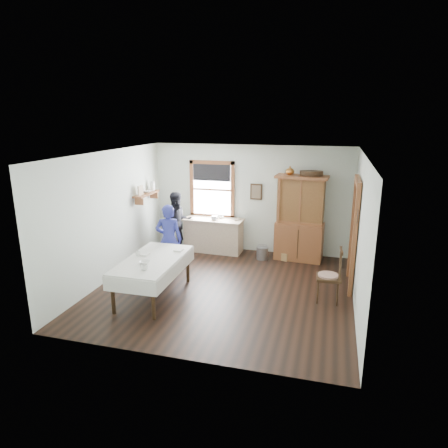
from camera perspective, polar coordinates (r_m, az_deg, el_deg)
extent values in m
cube|color=black|center=(8.18, 0.03, -9.16)|extent=(5.00, 5.00, 0.01)
cube|color=beige|center=(7.48, 0.04, 9.96)|extent=(5.00, 5.00, 0.01)
cube|color=silver|center=(10.09, 3.80, 3.57)|extent=(5.00, 0.01, 2.70)
cube|color=silver|center=(5.47, -6.95, -6.70)|extent=(5.00, 0.01, 2.70)
cube|color=silver|center=(8.70, -16.06, 1.11)|extent=(0.01, 5.00, 2.70)
cube|color=silver|center=(7.48, 18.84, -1.37)|extent=(0.01, 5.00, 2.70)
cube|color=white|center=(10.28, -1.69, 4.95)|extent=(1.00, 0.02, 1.30)
cube|color=brown|center=(10.15, -1.76, 8.79)|extent=(1.18, 0.06, 0.09)
cube|color=brown|center=(10.40, -1.70, 1.16)|extent=(1.18, 0.06, 0.09)
cube|color=brown|center=(10.42, -4.60, 5.06)|extent=(0.09, 0.06, 1.48)
cube|color=brown|center=(10.11, 1.24, 4.79)|extent=(0.09, 0.06, 1.48)
cube|color=black|center=(10.17, -1.78, 7.35)|extent=(0.98, 0.03, 0.42)
cube|color=#4C3E36|center=(8.38, 18.17, -1.71)|extent=(0.03, 0.90, 2.10)
cube|color=brown|center=(7.89, 18.09, -2.74)|extent=(0.08, 0.12, 2.10)
cube|color=brown|center=(8.87, 17.85, -0.77)|extent=(0.08, 0.12, 2.10)
cube|color=brown|center=(8.14, 18.60, 5.80)|extent=(0.08, 1.14, 0.12)
cube|color=brown|center=(9.88, -11.02, 4.26)|extent=(0.24, 1.00, 0.04)
cube|color=brown|center=(9.55, -12.05, 3.22)|extent=(0.22, 0.03, 0.18)
cube|color=brown|center=(10.25, -10.01, 4.13)|extent=(0.22, 0.03, 0.18)
cube|color=#C8B08B|center=(9.59, -11.85, 4.68)|extent=(0.03, 0.22, 0.24)
cylinder|color=white|center=(10.16, -10.19, 5.35)|extent=(0.12, 0.12, 0.22)
cube|color=#342212|center=(9.98, 4.62, 4.60)|extent=(0.30, 0.04, 0.40)
torus|color=black|center=(7.68, 18.59, 1.92)|extent=(0.01, 0.27, 0.27)
cube|color=#C8B08B|center=(10.20, -1.50, -1.61)|extent=(1.51, 0.62, 0.86)
cube|color=brown|center=(9.64, 10.80, 0.79)|extent=(1.24, 0.66, 2.05)
cube|color=silver|center=(7.82, -10.04, -7.55)|extent=(1.03, 1.93, 0.77)
cube|color=#342212|center=(7.72, 14.75, -7.04)|extent=(0.51, 0.51, 1.05)
cube|color=gray|center=(9.76, 5.49, -4.16)|extent=(0.36, 0.36, 0.30)
cube|color=#A98A4C|center=(9.83, 8.41, -4.49)|extent=(0.38, 0.32, 0.19)
imported|color=navy|center=(8.76, -7.88, -2.58)|extent=(0.60, 0.47, 1.45)
imported|color=black|center=(10.05, -6.57, -0.20)|extent=(0.89, 0.85, 1.45)
imported|color=white|center=(7.14, -11.34, -6.10)|extent=(0.14, 0.14, 0.10)
imported|color=white|center=(7.87, -12.23, -4.16)|extent=(0.11, 0.11, 0.09)
imported|color=white|center=(7.46, -11.28, -5.35)|extent=(0.25, 0.25, 0.05)
imported|color=brown|center=(10.00, 1.23, 0.66)|extent=(0.25, 0.26, 0.02)
imported|color=white|center=(10.18, -0.61, 1.03)|extent=(0.23, 0.23, 0.06)
imported|color=white|center=(9.91, -10.91, 4.58)|extent=(0.22, 0.22, 0.05)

